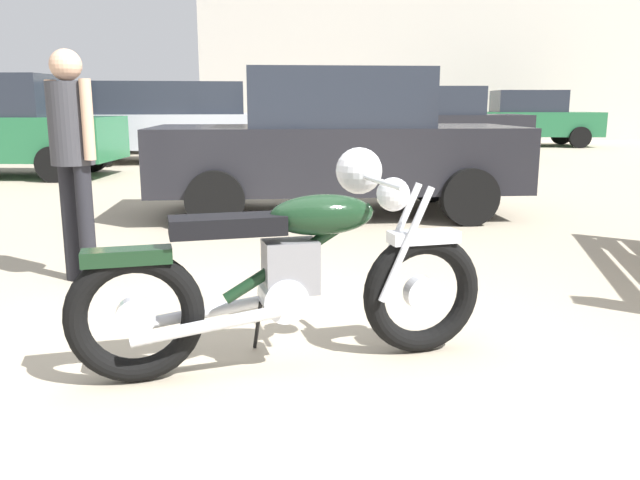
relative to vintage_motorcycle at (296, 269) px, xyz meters
The scene contains 9 objects.
ground_plane 0.59m from the vintage_motorcycle, 150.26° to the left, with size 80.00×80.00×0.00m, color tan.
vintage_motorcycle is the anchor object (origin of this frame).
bystander 2.30m from the vintage_motorcycle, 139.44° to the left, with size 0.41×0.30×1.66m.
white_estate_far 11.80m from the vintage_motorcycle, 107.85° to the left, with size 4.94×2.60×1.74m.
silver_sedan_mid 12.72m from the vintage_motorcycle, 79.39° to the left, with size 4.31×2.15×1.67m.
dark_sedan_left 4.53m from the vintage_motorcycle, 88.50° to the left, with size 4.38×2.33×1.67m.
pale_sedan_back 18.11m from the vintage_motorcycle, 71.50° to the left, with size 4.21×1.94×1.67m.
blue_hatchback_right 15.51m from the vintage_motorcycle, 117.72° to the left, with size 4.93×2.55×1.74m.
industrial_building 27.60m from the vintage_motorcycle, 78.87° to the left, with size 21.84×13.95×10.65m.
Camera 1 is at (0.53, -3.24, 1.29)m, focal length 36.17 mm.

